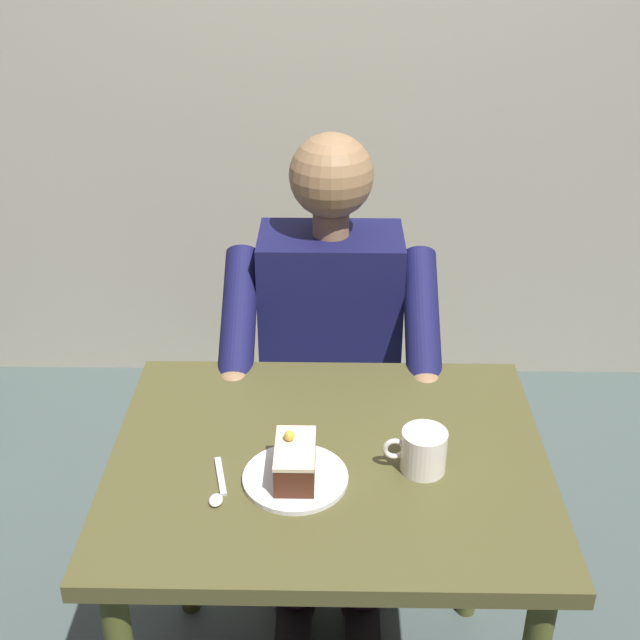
{
  "coord_description": "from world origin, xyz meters",
  "views": [
    {
      "loc": [
        -0.01,
        1.3,
        1.77
      ],
      "look_at": [
        0.02,
        -0.1,
        1.0
      ],
      "focal_mm": 46.6,
      "sensor_mm": 36.0,
      "label": 1
    }
  ],
  "objects_px": {
    "cake_slice": "(295,461)",
    "dining_table": "(328,498)",
    "chair": "(330,378)",
    "seated_person": "(330,366)",
    "dessert_spoon": "(218,489)",
    "coffee_cup": "(423,450)"
  },
  "relations": [
    {
      "from": "dining_table",
      "to": "chair",
      "type": "bearing_deg",
      "value": -90.0
    },
    {
      "from": "dessert_spoon",
      "to": "dining_table",
      "type": "bearing_deg",
      "value": -152.26
    },
    {
      "from": "seated_person",
      "to": "chair",
      "type": "bearing_deg",
      "value": -90.0
    },
    {
      "from": "seated_person",
      "to": "cake_slice",
      "type": "relative_size",
      "value": 9.23
    },
    {
      "from": "coffee_cup",
      "to": "dining_table",
      "type": "bearing_deg",
      "value": -11.78
    },
    {
      "from": "chair",
      "to": "seated_person",
      "type": "relative_size",
      "value": 0.72
    },
    {
      "from": "dining_table",
      "to": "dessert_spoon",
      "type": "xyz_separation_m",
      "value": [
        0.2,
        0.11,
        0.11
      ]
    },
    {
      "from": "cake_slice",
      "to": "seated_person",
      "type": "bearing_deg",
      "value": -96.03
    },
    {
      "from": "chair",
      "to": "dessert_spoon",
      "type": "bearing_deg",
      "value": 75.54
    },
    {
      "from": "chair",
      "to": "coffee_cup",
      "type": "relative_size",
      "value": 7.22
    },
    {
      "from": "dining_table",
      "to": "dessert_spoon",
      "type": "height_order",
      "value": "dessert_spoon"
    },
    {
      "from": "seated_person",
      "to": "dining_table",
      "type": "bearing_deg",
      "value": 90.0
    },
    {
      "from": "dining_table",
      "to": "seated_person",
      "type": "relative_size",
      "value": 0.71
    },
    {
      "from": "coffee_cup",
      "to": "dessert_spoon",
      "type": "height_order",
      "value": "coffee_cup"
    },
    {
      "from": "dining_table",
      "to": "chair",
      "type": "height_order",
      "value": "chair"
    },
    {
      "from": "cake_slice",
      "to": "dining_table",
      "type": "bearing_deg",
      "value": -129.74
    },
    {
      "from": "dining_table",
      "to": "seated_person",
      "type": "xyz_separation_m",
      "value": [
        -0.0,
        -0.52,
        -0.0
      ]
    },
    {
      "from": "dining_table",
      "to": "seated_person",
      "type": "distance_m",
      "value": 0.52
    },
    {
      "from": "dining_table",
      "to": "chair",
      "type": "distance_m",
      "value": 0.7
    },
    {
      "from": "seated_person",
      "to": "cake_slice",
      "type": "bearing_deg",
      "value": 83.97
    },
    {
      "from": "chair",
      "to": "cake_slice",
      "type": "relative_size",
      "value": 6.68
    },
    {
      "from": "seated_person",
      "to": "coffee_cup",
      "type": "height_order",
      "value": "seated_person"
    }
  ]
}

